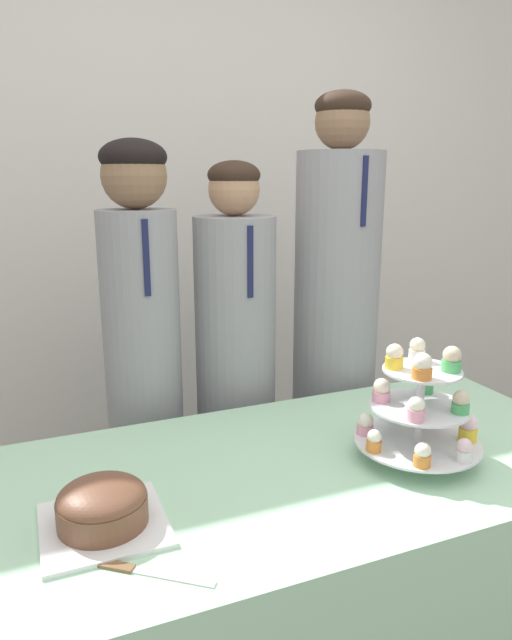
{
  "coord_description": "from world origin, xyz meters",
  "views": [
    {
      "loc": [
        -0.65,
        -0.76,
        1.4
      ],
      "look_at": [
        -0.16,
        0.42,
        1.07
      ],
      "focal_mm": 32.0,
      "sensor_mm": 36.0,
      "label": 1
    }
  ],
  "objects_px": {
    "cupcake_stand": "(420,407)",
    "student_2": "(334,345)",
    "student_0": "(144,382)",
    "student_1": "(236,388)",
    "round_cake": "(102,506)",
    "cake_knife": "(137,571)"
  },
  "relations": [
    {
      "from": "cupcake_stand",
      "to": "student_2",
      "type": "bearing_deg",
      "value": 77.47
    },
    {
      "from": "student_0",
      "to": "student_2",
      "type": "xyz_separation_m",
      "value": [
        0.7,
        0.0,
        0.05
      ]
    },
    {
      "from": "student_2",
      "to": "student_1",
      "type": "bearing_deg",
      "value": -180.0
    },
    {
      "from": "cupcake_stand",
      "to": "student_2",
      "type": "height_order",
      "value": "student_2"
    },
    {
      "from": "round_cake",
      "to": "student_2",
      "type": "height_order",
      "value": "student_2"
    },
    {
      "from": "cake_knife",
      "to": "student_2",
      "type": "bearing_deg",
      "value": 80.4
    },
    {
      "from": "cake_knife",
      "to": "cupcake_stand",
      "type": "xyz_separation_m",
      "value": [
        0.74,
        0.16,
        0.14
      ]
    },
    {
      "from": "student_0",
      "to": "student_2",
      "type": "distance_m",
      "value": 0.7
    },
    {
      "from": "student_0",
      "to": "student_1",
      "type": "xyz_separation_m",
      "value": [
        0.31,
        0.0,
        -0.06
      ]
    },
    {
      "from": "round_cake",
      "to": "student_0",
      "type": "distance_m",
      "value": 0.71
    },
    {
      "from": "student_0",
      "to": "student_1",
      "type": "relative_size",
      "value": 1.04
    },
    {
      "from": "student_0",
      "to": "cake_knife",
      "type": "bearing_deg",
      "value": -102.66
    },
    {
      "from": "round_cake",
      "to": "student_0",
      "type": "relative_size",
      "value": 0.16
    },
    {
      "from": "student_0",
      "to": "student_1",
      "type": "bearing_deg",
      "value": 0.0
    },
    {
      "from": "student_0",
      "to": "student_2",
      "type": "bearing_deg",
      "value": 0.0
    },
    {
      "from": "round_cake",
      "to": "cupcake_stand",
      "type": "distance_m",
      "value": 0.78
    },
    {
      "from": "round_cake",
      "to": "student_1",
      "type": "relative_size",
      "value": 0.17
    },
    {
      "from": "student_2",
      "to": "cupcake_stand",
      "type": "bearing_deg",
      "value": -102.53
    },
    {
      "from": "cake_knife",
      "to": "student_1",
      "type": "distance_m",
      "value": 0.97
    },
    {
      "from": "student_2",
      "to": "cake_knife",
      "type": "bearing_deg",
      "value": -136.69
    },
    {
      "from": "cupcake_stand",
      "to": "student_2",
      "type": "distance_m",
      "value": 0.69
    },
    {
      "from": "cupcake_stand",
      "to": "student_1",
      "type": "relative_size",
      "value": 0.22
    }
  ]
}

